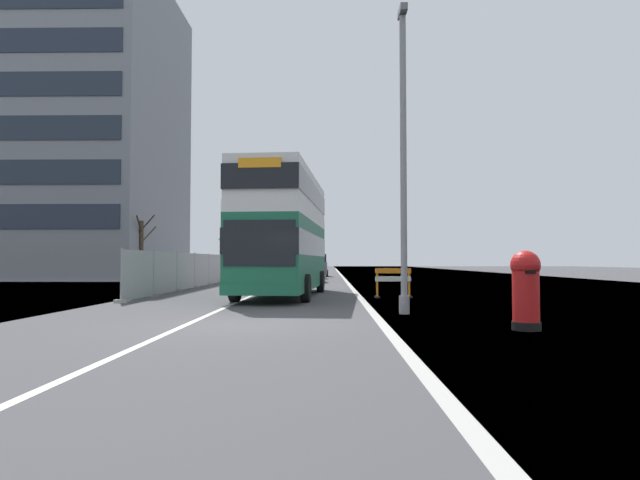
{
  "coord_description": "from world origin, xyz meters",
  "views": [
    {
      "loc": [
        1.99,
        -12.53,
        1.46
      ],
      "look_at": [
        1.66,
        6.44,
        2.2
      ],
      "focal_mm": 30.33,
      "sensor_mm": 36.0,
      "label": 1
    }
  ],
  "objects": [
    {
      "name": "roadworks_barrier",
      "position": [
        4.53,
        8.99,
        0.72
      ],
      "size": [
        1.49,
        0.65,
        1.17
      ],
      "color": "orange",
      "rests_on": "ground"
    },
    {
      "name": "car_receding_far",
      "position": [
        0.83,
        38.98,
        0.99
      ],
      "size": [
        2.1,
        3.85,
        2.12
      ],
      "color": "slate",
      "rests_on": "ground"
    },
    {
      "name": "construction_site_fence",
      "position": [
        -5.26,
        14.66,
        0.92
      ],
      "size": [
        0.44,
        17.2,
        1.92
      ],
      "color": "#A8AAAD",
      "rests_on": "ground"
    },
    {
      "name": "bare_tree_far_verge_near",
      "position": [
        -12.12,
        27.69,
        2.65
      ],
      "size": [
        2.08,
        3.1,
        4.94
      ],
      "color": "#4C3D2D",
      "rests_on": "ground"
    },
    {
      "name": "lamppost_foreground",
      "position": [
        4.06,
        2.45,
        4.06
      ],
      "size": [
        0.29,
        0.7,
        8.59
      ],
      "color": "gray",
      "rests_on": "ground"
    },
    {
      "name": "ground",
      "position": [
        0.64,
        0.08,
        -0.05
      ],
      "size": [
        140.0,
        280.0,
        0.1
      ],
      "color": "#424244"
    },
    {
      "name": "double_decker_bus",
      "position": [
        0.11,
        9.88,
        2.65
      ],
      "size": [
        3.34,
        10.54,
        4.98
      ],
      "color": "#196042",
      "rests_on": "ground"
    },
    {
      "name": "red_pillar_postbox",
      "position": [
        6.15,
        -1.01,
        0.92
      ],
      "size": [
        0.62,
        0.62,
        1.68
      ],
      "color": "black",
      "rests_on": "ground"
    },
    {
      "name": "car_receding_mid",
      "position": [
        0.36,
        32.97,
        1.11
      ],
      "size": [
        1.94,
        4.32,
        2.38
      ],
      "color": "black",
      "rests_on": "ground"
    },
    {
      "name": "backdrop_office_block",
      "position": [
        -23.09,
        33.94,
        12.8
      ],
      "size": [
        21.66,
        16.87,
        25.59
      ],
      "color": "gray",
      "rests_on": "ground"
    },
    {
      "name": "bare_tree_far_verge_mid",
      "position": [
        -10.47,
        53.89,
        2.48
      ],
      "size": [
        2.39,
        2.88,
        5.14
      ],
      "color": "#4C3D2D",
      "rests_on": "ground"
    },
    {
      "name": "car_oncoming_near",
      "position": [
        0.43,
        25.31,
        1.0
      ],
      "size": [
        2.02,
        4.16,
        2.13
      ],
      "color": "maroon",
      "rests_on": "ground"
    }
  ]
}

